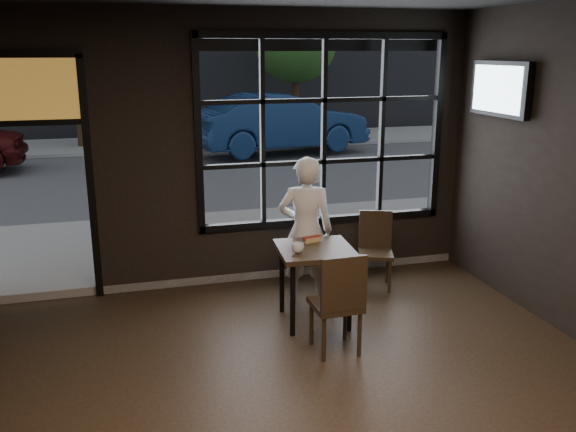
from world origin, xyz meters
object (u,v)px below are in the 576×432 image
object	(u,v)px
cafe_table	(315,284)
man	(306,231)
chair_near	(336,301)
navy_car	(280,122)

from	to	relation	value
cafe_table	man	distance (m)	0.68
chair_near	navy_car	xyz separation A→B (m)	(2.30, 10.85, 0.38)
man	navy_car	bearing A→B (deg)	-87.54
navy_car	man	bearing A→B (deg)	155.26
chair_near	cafe_table	bearing A→B (deg)	-92.34
cafe_table	man	bearing A→B (deg)	87.56
cafe_table	man	xyz separation A→B (m)	(0.06, 0.53, 0.42)
chair_near	man	size ratio (longest dim) A/B	0.60
cafe_table	man	size ratio (longest dim) A/B	0.49
man	navy_car	size ratio (longest dim) A/B	0.35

